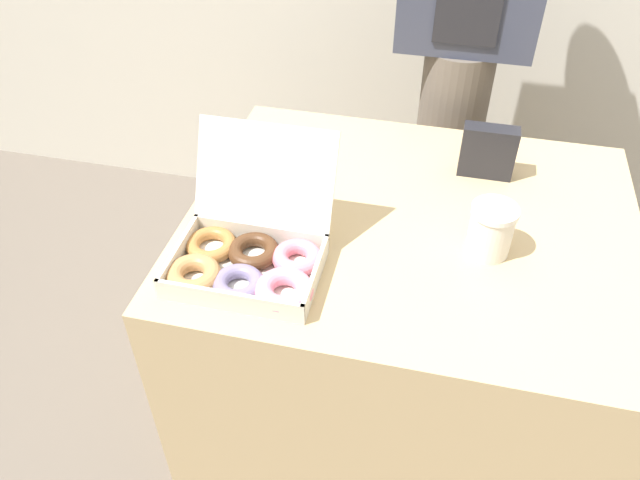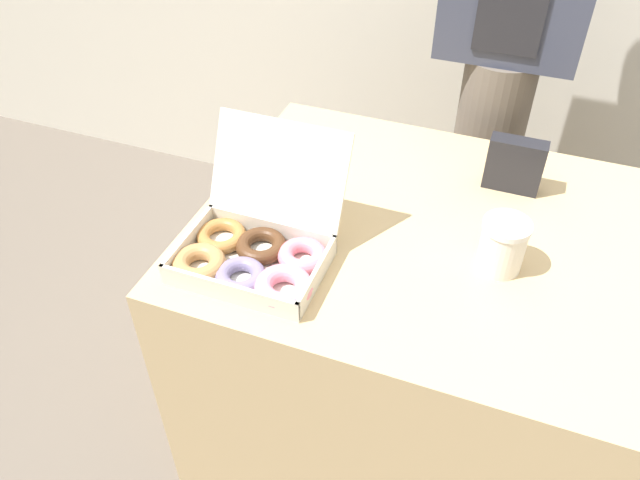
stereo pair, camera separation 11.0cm
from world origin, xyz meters
TOP-DOWN VIEW (x-y plane):
  - ground_plane at (0.00, 0.00)m, footprint 14.00×14.00m
  - table at (0.00, 0.00)m, footprint 0.98×0.81m
  - donut_box at (-0.30, -0.23)m, footprint 0.32×0.31m
  - coffee_cup at (0.16, -0.07)m, footprint 0.09×0.09m
  - napkin_holder at (0.15, 0.21)m, footprint 0.13×0.04m
  - person_customer at (0.05, 0.60)m, footprint 0.36×0.21m

SIDE VIEW (x-z plane):
  - ground_plane at x=0.00m, z-range 0.00..0.00m
  - table at x=0.00m, z-range 0.00..0.72m
  - donut_box at x=-0.30m, z-range 0.64..0.87m
  - coffee_cup at x=0.16m, z-range 0.72..0.83m
  - napkin_holder at x=0.15m, z-range 0.72..0.85m
  - person_customer at x=0.05m, z-range 0.10..1.73m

